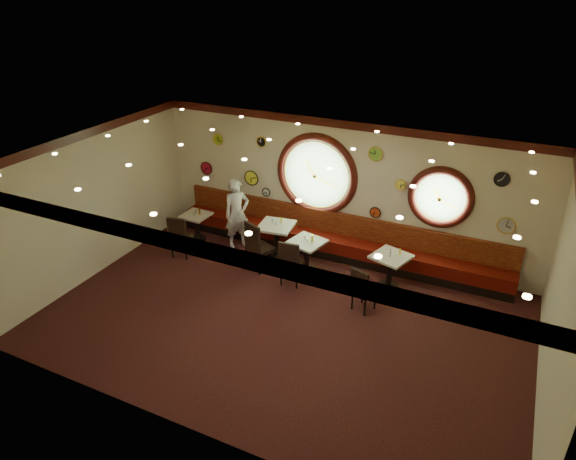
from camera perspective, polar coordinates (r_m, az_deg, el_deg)
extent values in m
cube|color=black|center=(10.09, -0.48, -9.82)|extent=(9.00, 6.00, 0.00)
cube|color=gold|center=(8.57, -0.56, 7.60)|extent=(9.00, 6.00, 0.02)
cube|color=#EBE3C5|center=(11.73, 5.91, 4.56)|extent=(9.00, 0.02, 3.20)
cube|color=#EBE3C5|center=(7.10, -11.38, -12.36)|extent=(9.00, 0.02, 3.20)
cube|color=#EBE3C5|center=(11.71, -20.77, 2.84)|extent=(0.02, 6.00, 3.20)
cube|color=#EBE3C5|center=(8.57, 27.98, -7.83)|extent=(0.02, 6.00, 3.20)
cube|color=#3B0F0A|center=(11.20, 6.18, 11.63)|extent=(9.00, 0.10, 0.18)
cube|color=#3B0F0A|center=(6.31, -12.34, -1.40)|extent=(9.00, 0.10, 0.18)
cube|color=#3B0F0A|center=(11.19, -21.84, 9.86)|extent=(0.10, 6.00, 0.18)
cube|color=black|center=(12.15, 5.12, -2.45)|extent=(8.00, 0.55, 0.20)
cube|color=#540C07|center=(12.03, 5.17, -1.41)|extent=(8.00, 0.55, 0.30)
cube|color=#5B070B|center=(12.03, 5.62, 0.72)|extent=(8.00, 0.10, 0.55)
cylinder|color=#78AE68|center=(11.83, 3.21, 6.16)|extent=(1.66, 0.02, 1.66)
torus|color=#3B0F0A|center=(11.82, 3.18, 6.14)|extent=(1.98, 0.18, 1.98)
torus|color=yellow|center=(11.79, 3.13, 6.09)|extent=(1.61, 0.03, 1.61)
cylinder|color=#78AE68|center=(11.19, 16.60, 3.50)|extent=(1.10, 0.02, 1.10)
torus|color=#3B0F0A|center=(11.17, 16.58, 3.47)|extent=(1.38, 0.18, 1.38)
torus|color=yellow|center=(11.14, 16.55, 3.42)|extent=(1.09, 0.03, 1.09)
cylinder|color=silver|center=(11.21, 23.07, 0.48)|extent=(0.34, 0.03, 0.34)
cylinder|color=#FBFF38|center=(12.62, -4.07, 5.79)|extent=(0.36, 0.03, 0.36)
cylinder|color=black|center=(12.17, -2.96, 9.76)|extent=(0.24, 0.03, 0.24)
cylinder|color=black|center=(10.86, 22.67, 5.23)|extent=(0.28, 0.03, 0.28)
cylinder|color=red|center=(13.26, -9.03, 6.80)|extent=(0.32, 0.03, 0.32)
cylinder|color=#94B824|center=(12.79, -7.77, 9.93)|extent=(0.26, 0.03, 0.26)
cylinder|color=#FDFA54|center=(11.23, 12.42, 4.94)|extent=(0.22, 0.03, 0.22)
cylinder|color=red|center=(11.63, 9.68, 1.95)|extent=(0.24, 0.03, 0.24)
cylinder|color=#72B438|center=(11.16, 9.72, 8.34)|extent=(0.30, 0.03, 0.30)
cylinder|color=silver|center=(12.56, -2.43, 4.24)|extent=(0.20, 0.03, 0.20)
cylinder|color=black|center=(13.04, -9.98, -0.96)|extent=(0.40, 0.40, 0.05)
cylinder|color=black|center=(12.90, -10.09, 0.29)|extent=(0.11, 0.11, 0.64)
cube|color=silver|center=(12.75, -10.21, 1.62)|extent=(0.65, 0.65, 0.05)
cylinder|color=black|center=(12.10, -1.27, -2.83)|extent=(0.48, 0.48, 0.07)
cylinder|color=black|center=(11.92, -1.29, -1.24)|extent=(0.13, 0.13, 0.76)
cube|color=silver|center=(11.73, -1.31, 0.47)|extent=(0.85, 0.85, 0.05)
cylinder|color=black|center=(11.52, 2.04, -4.51)|extent=(0.44, 0.44, 0.06)
cylinder|color=black|center=(11.34, 2.07, -2.99)|extent=(0.12, 0.12, 0.70)
cube|color=silver|center=(11.16, 2.10, -1.36)|extent=(0.84, 0.84, 0.05)
cylinder|color=black|center=(11.18, 11.05, -6.13)|extent=(0.44, 0.44, 0.06)
cylinder|color=black|center=(11.00, 11.21, -4.59)|extent=(0.12, 0.12, 0.71)
cube|color=silver|center=(10.81, 11.38, -2.92)|extent=(0.88, 0.88, 0.05)
cube|color=black|center=(12.23, -11.75, -0.94)|extent=(0.51, 0.51, 0.08)
cube|color=black|center=(11.93, -12.28, 0.02)|extent=(0.44, 0.13, 0.57)
cube|color=black|center=(11.44, -3.07, -2.12)|extent=(0.65, 0.65, 0.09)
cube|color=black|center=(11.15, -3.98, -0.84)|extent=(0.47, 0.26, 0.64)
cube|color=black|center=(10.91, 0.42, -3.90)|extent=(0.48, 0.48, 0.08)
cube|color=black|center=(10.59, 0.08, -2.88)|extent=(0.45, 0.10, 0.58)
cube|color=black|center=(10.23, 8.47, -6.83)|extent=(0.52, 0.52, 0.07)
cube|color=black|center=(9.95, 7.96, -5.81)|extent=(0.39, 0.19, 0.52)
cylinder|color=silver|center=(12.77, -10.19, 2.02)|extent=(0.04, 0.04, 0.11)
cylinder|color=silver|center=(11.77, -1.74, 0.97)|extent=(0.03, 0.03, 0.10)
cylinder|color=silver|center=(11.22, 1.93, -0.73)|extent=(0.04, 0.04, 0.11)
cylinder|color=#BBBABF|center=(10.84, 11.31, -2.36)|extent=(0.04, 0.04, 0.10)
cylinder|color=silver|center=(12.68, -10.41, 1.78)|extent=(0.03, 0.03, 0.09)
cylinder|color=silver|center=(11.66, -1.40, 0.69)|extent=(0.03, 0.03, 0.10)
cylinder|color=silver|center=(11.08, 2.19, -1.18)|extent=(0.03, 0.03, 0.09)
cylinder|color=silver|center=(10.72, 11.29, -2.70)|extent=(0.04, 0.04, 0.11)
cylinder|color=gold|center=(12.69, -9.81, 2.05)|extent=(0.05, 0.05, 0.17)
cylinder|color=yellow|center=(11.77, -0.75, 1.11)|extent=(0.04, 0.04, 0.14)
cylinder|color=yellow|center=(11.10, 2.70, -0.92)|extent=(0.05, 0.05, 0.16)
cylinder|color=gold|center=(10.85, 12.35, -2.34)|extent=(0.05, 0.05, 0.15)
imported|color=silver|center=(12.27, -5.69, 1.83)|extent=(0.70, 0.75, 1.72)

